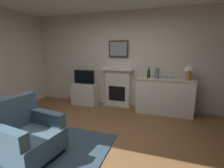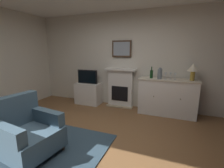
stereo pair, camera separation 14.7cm
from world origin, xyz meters
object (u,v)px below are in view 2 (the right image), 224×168
Objects in this scene: framed_picture at (122,49)px; wine_glass_right at (175,75)px; tv_set at (87,77)px; wine_glass_center at (171,74)px; wine_bottle at (151,74)px; sideboard_cabinet at (167,97)px; tv_cabinet at (88,93)px; table_lamp at (193,69)px; armchair at (26,132)px; vase_decorative at (160,73)px; wine_glass_left at (166,74)px; fireplace_unit at (121,88)px.

wine_glass_right is at bearing -10.44° from framed_picture.
framed_picture is 0.89× the size of tv_set.
wine_bottle is at bearing -174.36° from wine_glass_center.
sideboard_cabinet is 1.86× the size of tv_cabinet.
wine_bottle is at bearing -179.04° from table_lamp.
tv_set is 0.67× the size of armchair.
wine_glass_right is at bearing -173.48° from table_lamp.
tv_cabinet is (-2.41, 0.06, -0.72)m from wine_glass_right.
tv_cabinet is (-2.05, 0.07, -0.73)m from vase_decorative.
wine_glass_left is 0.14m from vase_decorative.
fireplace_unit is 6.67× the size of wine_glass_center.
wine_bottle is 2.95m from armchair.
framed_picture is (-0.00, 0.05, 1.09)m from fireplace_unit.
fireplace_unit is 6.67× the size of wine_glass_left.
framed_picture is at bearing 172.97° from table_lamp.
table_lamp is 2.42× the size of wine_glass_right.
fireplace_unit reaches higher than wine_glass_right.
sideboard_cabinet is 2.25× the size of tv_set.
wine_glass_left is at bearing -13.06° from framed_picture.
armchair is (-1.93, -2.47, -0.08)m from sideboard_cabinet.
wine_bottle is 0.47× the size of tv_set.
wine_glass_left is (1.22, -0.28, -0.61)m from framed_picture.
tv_set is (-2.05, 0.04, -0.22)m from vase_decorative.
wine_glass_left is at bearing -1.34° from tv_set.
wine_bottle is 1.98m from tv_cabinet.
framed_picture reaches higher than wine_bottle.
wine_glass_center reaches higher than armchair.
vase_decorative is 2.07m from tv_set.
vase_decorative is at bearing -1.81° from tv_cabinet.
table_lamp reaches higher than wine_bottle.
vase_decorative is 2.18m from tv_cabinet.
table_lamp is 0.40m from wine_glass_right.
fireplace_unit is 6.67× the size of wine_glass_right.
wine_bottle is at bearing -12.45° from fireplace_unit.
armchair is at bearing -128.02° from sideboard_cabinet.
framed_picture is at bearing 90.00° from fireplace_unit.
vase_decorative is 0.38× the size of tv_cabinet.
fireplace_unit is at bearing 171.32° from wine_glass_right.
wine_glass_center is at bearing -6.38° from fireplace_unit.
framed_picture is 1.96× the size of vase_decorative.
fireplace_unit is at bearing 76.29° from armchair.
table_lamp is 0.65× the size of tv_set.
table_lamp is 1.42× the size of vase_decorative.
tv_cabinet is at bearing 178.64° from wine_glass_right.
wine_glass_right is 0.18× the size of armchair.
sideboard_cabinet is at bearing -145.07° from wine_glass_center.
sideboard_cabinet is 8.47× the size of wine_glass_center.
fireplace_unit is at bearing 172.14° from sideboard_cabinet.
framed_picture is 1.29m from tv_set.
armchair is at bearing -125.49° from vase_decorative.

